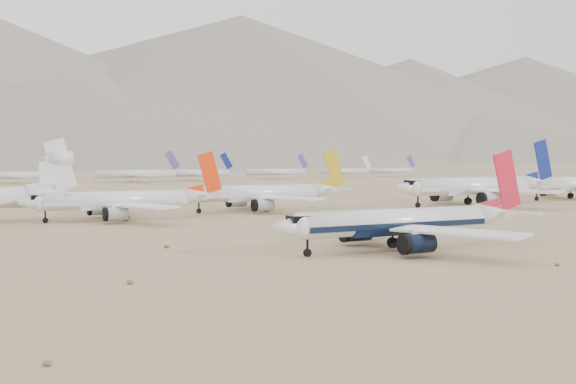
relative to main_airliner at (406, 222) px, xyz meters
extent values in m
plane|color=#856A4D|center=(-2.73, 4.65, -4.37)|extent=(7000.00, 7000.00, 0.00)
cylinder|color=white|center=(-2.03, 0.00, 0.19)|extent=(33.54, 3.96, 3.96)
cube|color=black|center=(-2.03, 0.00, -0.30)|extent=(32.87, 4.02, 0.89)
sphere|color=white|center=(-18.80, 0.00, 0.19)|extent=(3.96, 3.96, 3.96)
cube|color=black|center=(-19.40, 0.00, 1.28)|extent=(2.78, 2.58, 0.99)
cone|color=white|center=(18.70, 0.00, 0.49)|extent=(8.39, 3.96, 3.96)
cube|color=white|center=(0.56, -11.77, -0.50)|extent=(12.95, 20.41, 0.62)
cube|color=white|center=(20.33, -3.86, 0.99)|extent=(5.32, 6.96, 0.24)
cylinder|color=black|center=(-3.90, -8.24, -2.29)|extent=(4.66, 2.85, 2.85)
cube|color=white|center=(0.56, 11.77, -0.50)|extent=(12.95, 20.41, 0.62)
cube|color=white|center=(20.33, 3.86, 0.99)|extent=(5.32, 6.96, 0.24)
cylinder|color=black|center=(-3.90, 8.24, -2.29)|extent=(4.66, 2.85, 2.85)
cube|color=red|center=(21.03, 0.00, 6.28)|extent=(6.36, 0.32, 10.48)
cylinder|color=black|center=(-17.81, 0.00, -3.77)|extent=(1.19, 0.50, 1.19)
cylinder|color=black|center=(-0.63, -2.78, -3.53)|extent=(1.67, 0.99, 1.67)
cylinder|color=black|center=(-0.63, 2.78, -3.53)|extent=(1.67, 0.99, 1.67)
cylinder|color=white|center=(76.05, 71.08, 1.43)|extent=(41.55, 5.04, 5.04)
cube|color=silver|center=(76.05, 71.08, 0.80)|extent=(40.72, 5.11, 1.13)
sphere|color=white|center=(55.28, 71.08, 1.43)|extent=(5.04, 5.04, 5.04)
cube|color=black|center=(54.52, 71.08, 2.81)|extent=(3.53, 3.27, 1.26)
cone|color=white|center=(101.73, 71.08, 1.80)|extent=(10.39, 5.04, 5.04)
cube|color=white|center=(79.26, 56.45, 0.54)|extent=(16.05, 25.29, 0.78)
cube|color=white|center=(103.75, 66.29, 2.43)|extent=(6.59, 8.62, 0.30)
cylinder|color=silver|center=(73.74, 60.81, -1.73)|extent=(5.77, 3.63, 3.63)
cube|color=white|center=(79.26, 85.72, 0.54)|extent=(16.05, 25.29, 0.78)
cube|color=white|center=(103.75, 75.88, 2.43)|extent=(6.59, 8.62, 0.30)
cylinder|color=silver|center=(73.74, 81.36, -1.73)|extent=(5.77, 3.63, 3.63)
cube|color=navy|center=(104.61, 71.08, 9.00)|extent=(7.87, 0.40, 12.97)
cylinder|color=black|center=(56.53, 71.08, -3.61)|extent=(1.51, 0.63, 1.51)
cylinder|color=black|center=(77.78, 67.56, -3.31)|extent=(2.12, 1.26, 2.12)
cylinder|color=black|center=(77.78, 74.61, -3.31)|extent=(2.12, 1.26, 2.12)
cylinder|color=white|center=(11.14, 80.92, 0.46)|extent=(34.52, 4.20, 4.20)
cube|color=silver|center=(11.14, 80.92, -0.06)|extent=(33.83, 4.26, 0.94)
sphere|color=white|center=(-6.12, 80.92, 0.46)|extent=(4.20, 4.20, 4.20)
cube|color=black|center=(-6.75, 80.92, 1.61)|extent=(2.94, 2.73, 1.05)
cone|color=white|center=(32.48, 80.92, 0.77)|extent=(8.63, 4.20, 4.20)
cube|color=white|center=(13.81, 68.75, -0.27)|extent=(13.33, 21.01, 0.65)
cube|color=white|center=(34.16, 76.93, 1.30)|extent=(5.48, 7.17, 0.25)
cylinder|color=silver|center=(9.22, 72.38, -2.17)|extent=(4.79, 3.02, 3.02)
cube|color=white|center=(13.81, 93.09, -0.27)|extent=(13.33, 21.01, 0.65)
cube|color=white|center=(34.16, 84.90, 1.30)|extent=(5.48, 7.17, 0.25)
cylinder|color=silver|center=(9.22, 89.46, -2.17)|extent=(4.79, 3.02, 3.02)
cube|color=#B69617|center=(34.87, 80.92, 6.75)|extent=(6.54, 0.34, 10.78)
cylinder|color=black|center=(-5.07, 80.92, -3.74)|extent=(1.26, 0.52, 1.26)
cylinder|color=black|center=(12.58, 77.98, -3.48)|extent=(1.76, 1.05, 1.76)
cylinder|color=black|center=(12.58, 83.86, -3.48)|extent=(1.76, 1.05, 1.76)
cylinder|color=white|center=(-28.45, 71.52, 0.29)|extent=(33.13, 4.05, 4.05)
cube|color=silver|center=(-28.45, 71.52, -0.21)|extent=(32.47, 4.11, 0.91)
sphere|color=white|center=(-45.01, 71.52, 0.29)|extent=(4.05, 4.05, 4.05)
cube|color=black|center=(-45.62, 71.52, 1.41)|extent=(2.83, 2.63, 1.01)
cone|color=white|center=(-7.97, 71.52, 0.60)|extent=(8.28, 4.05, 4.05)
cube|color=white|center=(-25.89, 59.83, -0.42)|extent=(12.80, 20.16, 0.63)
cube|color=white|center=(-6.36, 67.69, 1.10)|extent=(5.26, 6.88, 0.24)
cylinder|color=silver|center=(-30.29, 63.31, -2.24)|extent=(4.60, 2.92, 2.92)
cube|color=white|center=(-25.89, 83.21, -0.42)|extent=(12.80, 20.16, 0.63)
cube|color=white|center=(-6.36, 75.35, 1.10)|extent=(5.26, 6.88, 0.24)
cylinder|color=silver|center=(-30.29, 79.73, -2.24)|extent=(4.60, 2.92, 2.92)
cube|color=red|center=(-5.67, 71.52, 6.34)|extent=(6.28, 0.32, 10.35)
cylinder|color=black|center=(-44.00, 71.52, -3.76)|extent=(1.21, 0.51, 1.21)
cylinder|color=black|center=(-27.07, 68.69, -3.51)|extent=(1.70, 1.01, 1.70)
cylinder|color=black|center=(-27.07, 74.36, -3.51)|extent=(1.70, 1.01, 1.70)
cone|color=white|center=(-42.27, 78.16, 1.45)|extent=(9.92, 4.75, 4.75)
cube|color=white|center=(-40.34, 73.59, 2.05)|extent=(6.30, 8.24, 0.29)
cube|color=white|center=(-40.34, 82.73, 2.05)|extent=(6.30, 8.24, 0.29)
cube|color=white|center=(-39.51, 78.16, 8.31)|extent=(7.52, 0.38, 12.39)
cylinder|color=white|center=(-39.24, 78.16, 9.84)|extent=(4.96, 3.08, 3.08)
cylinder|color=white|center=(127.42, 78.51, 0.81)|extent=(37.25, 4.50, 4.50)
cube|color=silver|center=(127.42, 78.51, 0.25)|extent=(36.50, 4.57, 1.01)
sphere|color=white|center=(108.80, 78.51, 0.81)|extent=(4.50, 4.50, 4.50)
cube|color=black|center=(108.12, 78.51, 2.04)|extent=(3.15, 2.92, 1.12)
cube|color=white|center=(130.29, 91.62, 0.02)|extent=(14.38, 22.67, 0.70)
cylinder|color=silver|center=(125.35, 87.71, -2.01)|extent=(5.17, 3.24, 3.24)
cylinder|color=black|center=(109.92, 78.51, -3.69)|extent=(1.35, 0.56, 1.35)
cylinder|color=black|center=(128.97, 81.66, -3.42)|extent=(1.89, 1.12, 1.89)
cylinder|color=silver|center=(-24.05, 301.46, -0.10)|extent=(37.69, 3.73, 3.73)
cube|color=white|center=(-6.31, 301.46, 6.19)|extent=(7.51, 0.37, 9.45)
cube|color=silver|center=(-24.05, 291.70, -0.66)|extent=(9.93, 17.35, 0.37)
cube|color=silver|center=(-24.05, 311.21, -0.66)|extent=(9.93, 17.35, 0.37)
cylinder|color=silver|center=(35.26, 289.24, 0.19)|extent=(43.70, 4.32, 4.32)
cube|color=#57368E|center=(55.83, 289.24, 7.49)|extent=(8.70, 0.43, 10.96)
cube|color=silver|center=(35.26, 277.93, -0.45)|extent=(11.51, 20.11, 0.43)
cube|color=silver|center=(35.26, 300.54, -0.45)|extent=(11.51, 20.11, 0.43)
cylinder|color=silver|center=(71.36, 296.03, 0.04)|extent=(40.68, 4.02, 4.02)
cube|color=navy|center=(90.50, 296.03, 6.84)|extent=(8.10, 0.40, 10.20)
cube|color=silver|center=(71.36, 285.50, -0.56)|extent=(10.72, 18.72, 0.40)
cube|color=silver|center=(71.36, 306.56, -0.56)|extent=(10.72, 18.72, 0.40)
cylinder|color=silver|center=(125.91, 302.34, -0.04)|extent=(39.00, 3.85, 3.85)
cube|color=#57368E|center=(144.26, 302.34, 6.48)|extent=(7.77, 0.39, 9.78)
cube|color=silver|center=(125.91, 292.25, -0.62)|extent=(10.27, 17.95, 0.39)
cube|color=silver|center=(125.91, 312.43, -0.62)|extent=(10.27, 17.95, 0.39)
cylinder|color=silver|center=(173.90, 300.95, -0.19)|extent=(35.86, 3.54, 3.54)
cube|color=white|center=(190.77, 300.95, 5.80)|extent=(7.14, 0.35, 9.00)
cube|color=silver|center=(173.90, 291.66, -0.72)|extent=(9.45, 16.51, 0.35)
cube|color=silver|center=(173.90, 310.23, -0.72)|extent=(9.45, 16.51, 0.35)
cylinder|color=silver|center=(213.52, 306.19, -0.23)|extent=(35.10, 3.47, 3.47)
cube|color=#57368E|center=(230.04, 306.19, 5.63)|extent=(6.99, 0.35, 8.80)
cube|color=silver|center=(213.52, 297.10, -0.75)|extent=(9.25, 16.16, 0.35)
cube|color=silver|center=(213.52, 315.27, -0.75)|extent=(9.25, 16.16, 0.35)
cone|color=slate|center=(197.27, 1484.65, 115.63)|extent=(1824.00, 1824.00, 240.00)
cone|color=slate|center=(697.27, 1664.65, 185.63)|extent=(2356.00, 2356.00, 380.00)
cone|color=slate|center=(1197.27, 1604.65, 140.63)|extent=(1682.00, 1682.00, 290.00)
cone|color=slate|center=(1797.27, 1754.65, 170.63)|extent=(2380.00, 2380.00, 350.00)
cone|color=slate|center=(147.27, 1104.65, 65.63)|extent=(1260.00, 1260.00, 140.00)
cone|color=slate|center=(997.27, 1104.65, 45.63)|extent=(900.00, 900.00, 100.00)
ellipsoid|color=brown|center=(-60.53, -39.55, -4.16)|extent=(0.70, 0.70, 0.39)
ellipsoid|color=brown|center=(-46.83, -10.25, -4.11)|extent=(0.84, 0.84, 0.46)
ellipsoid|color=brown|center=(-33.13, 19.05, -4.07)|extent=(0.98, 0.98, 0.54)
ellipsoid|color=brown|center=(7.97, -23.05, -4.16)|extent=(0.70, 0.70, 0.39)
ellipsoid|color=brown|center=(21.67, 6.25, -4.11)|extent=(0.84, 0.84, 0.46)
ellipsoid|color=brown|center=(35.37, 35.55, -4.07)|extent=(0.98, 0.98, 0.54)
camera|label=1|loc=(-68.36, -92.35, 10.69)|focal=45.00mm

